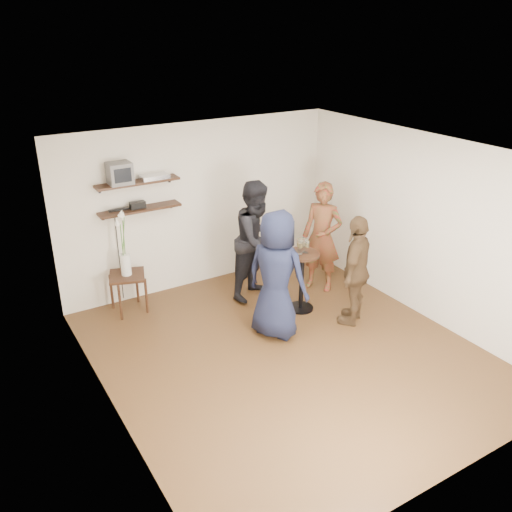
% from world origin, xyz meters
% --- Properties ---
extents(room, '(4.58, 5.08, 2.68)m').
position_xyz_m(room, '(0.00, 0.00, 1.30)').
color(room, '#482B17').
rests_on(room, ground).
extents(shelf_upper, '(1.20, 0.25, 0.04)m').
position_xyz_m(shelf_upper, '(-1.00, 2.38, 1.85)').
color(shelf_upper, black).
rests_on(shelf_upper, room).
extents(shelf_lower, '(1.20, 0.25, 0.04)m').
position_xyz_m(shelf_lower, '(-1.00, 2.38, 1.45)').
color(shelf_lower, black).
rests_on(shelf_lower, room).
extents(crt_monitor, '(0.32, 0.30, 0.30)m').
position_xyz_m(crt_monitor, '(-1.25, 2.38, 2.02)').
color(crt_monitor, '#59595B').
rests_on(crt_monitor, shelf_upper).
extents(dvd_deck, '(0.40, 0.24, 0.06)m').
position_xyz_m(dvd_deck, '(-0.75, 2.38, 1.90)').
color(dvd_deck, silver).
rests_on(dvd_deck, shelf_upper).
extents(radio, '(0.22, 0.10, 0.10)m').
position_xyz_m(radio, '(-1.03, 2.38, 1.52)').
color(radio, black).
rests_on(radio, shelf_lower).
extents(power_strip, '(0.30, 0.05, 0.03)m').
position_xyz_m(power_strip, '(-1.29, 2.42, 1.48)').
color(power_strip, black).
rests_on(power_strip, shelf_lower).
extents(side_table, '(0.62, 0.62, 0.59)m').
position_xyz_m(side_table, '(-1.36, 2.14, 0.49)').
color(side_table, black).
rests_on(side_table, room).
extents(vase_lilies, '(0.20, 0.20, 1.02)m').
position_xyz_m(vase_lilies, '(-1.36, 2.14, 0.91)').
color(vase_lilies, silver).
rests_on(vase_lilies, side_table).
extents(drinks_table, '(0.50, 0.50, 0.91)m').
position_xyz_m(drinks_table, '(0.83, 0.88, 0.58)').
color(drinks_table, black).
rests_on(drinks_table, room).
extents(wine_glass_fl, '(0.07, 0.07, 0.22)m').
position_xyz_m(wine_glass_fl, '(0.77, 0.86, 1.06)').
color(wine_glass_fl, silver).
rests_on(wine_glass_fl, drinks_table).
extents(wine_glass_fr, '(0.06, 0.06, 0.19)m').
position_xyz_m(wine_glass_fr, '(0.88, 0.85, 1.03)').
color(wine_glass_fr, silver).
rests_on(wine_glass_fr, drinks_table).
extents(wine_glass_bl, '(0.07, 0.07, 0.21)m').
position_xyz_m(wine_glass_bl, '(0.81, 0.94, 1.05)').
color(wine_glass_bl, silver).
rests_on(wine_glass_bl, drinks_table).
extents(wine_glass_br, '(0.07, 0.07, 0.22)m').
position_xyz_m(wine_glass_br, '(0.86, 0.88, 1.05)').
color(wine_glass_br, silver).
rests_on(wine_glass_br, drinks_table).
extents(person_plaid, '(0.68, 0.75, 1.73)m').
position_xyz_m(person_plaid, '(1.50, 1.30, 0.87)').
color(person_plaid, '#B1141C').
rests_on(person_plaid, room).
extents(person_dark, '(1.09, 0.99, 1.84)m').
position_xyz_m(person_dark, '(0.52, 1.61, 0.92)').
color(person_dark, black).
rests_on(person_dark, room).
extents(person_navy, '(0.91, 1.03, 1.77)m').
position_xyz_m(person_navy, '(0.13, 0.49, 0.88)').
color(person_navy, black).
rests_on(person_navy, room).
extents(person_brown, '(0.99, 0.83, 1.59)m').
position_xyz_m(person_brown, '(1.26, 0.21, 0.79)').
color(person_brown, '#4F3822').
rests_on(person_brown, room).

